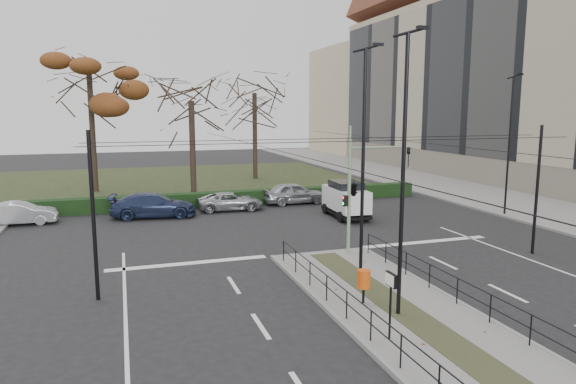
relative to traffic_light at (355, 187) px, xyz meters
name	(u,v)px	position (x,y,z in m)	size (l,w,h in m)	color
ground	(367,289)	(-1.57, -4.50, -3.18)	(140.00, 140.00, 0.00)	black
median_island	(402,312)	(-1.57, -7.00, -3.11)	(4.40, 15.00, 0.14)	slate
sidewalk_east	(438,185)	(16.43, 17.50, -3.11)	(8.00, 90.00, 0.14)	slate
park	(152,182)	(-7.57, 27.50, -3.13)	(38.00, 26.00, 0.10)	black
hedge	(163,202)	(-7.57, 14.10, -2.68)	(38.00, 1.00, 1.00)	black
apartment_block	(521,70)	(26.39, 19.47, 7.21)	(13.09, 52.10, 21.64)	#C8B390
median_railing	(404,286)	(-1.57, -7.10, -2.21)	(4.14, 13.24, 0.92)	black
catenary	(351,193)	(-1.57, -2.88, 0.24)	(20.00, 34.00, 6.00)	black
traffic_light	(355,187)	(0.00, 0.00, 0.00)	(3.56, 2.02, 5.23)	gray
litter_bin	(364,280)	(-2.51, -6.02, -2.22)	(0.45, 0.45, 1.15)	black
info_panel	(391,287)	(-3.08, -8.84, -1.48)	(0.11, 0.52, 1.99)	black
streetlamp_median_near	(404,173)	(-1.85, -7.26, 1.54)	(0.75, 0.15, 9.01)	black
streetlamp_median_far	(363,165)	(-1.70, -4.17, 1.48)	(0.74, 0.15, 8.89)	black
streetlamp_sidewalk	(509,144)	(12.95, 5.05, 1.41)	(0.73, 0.15, 8.76)	black
parked_car_second	(19,213)	(-16.00, 11.81, -2.51)	(1.43, 4.10, 1.35)	#9B9DA2
parked_car_third	(153,205)	(-8.38, 11.57, -2.42)	(2.13, 5.25, 1.52)	#202A4B
parked_car_fourth	(231,201)	(-3.28, 12.35, -2.58)	(2.00, 4.33, 1.20)	#9B9DA2
white_van	(346,198)	(3.12, 7.83, -1.99)	(2.07, 4.25, 2.28)	silver
rust_tree	(89,75)	(-12.25, 23.21, 6.25)	(8.03, 8.03, 12.29)	black
bare_tree_center	(255,99)	(2.20, 26.99, 4.50)	(7.45, 7.45, 10.87)	black
bare_tree_near	(191,108)	(-5.08, 17.24, 3.62)	(6.18, 6.18, 9.62)	black
parked_car_fifth	(294,193)	(1.57, 13.32, -2.41)	(1.83, 4.54, 1.55)	#9B9DA2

